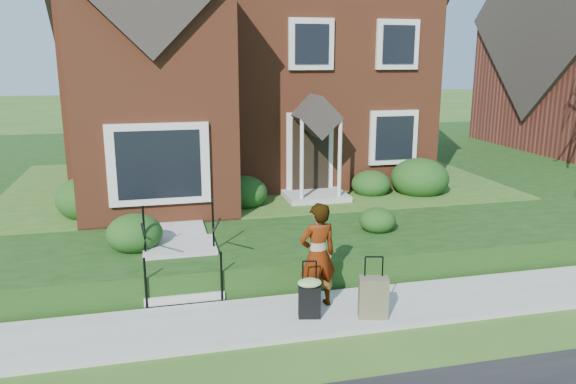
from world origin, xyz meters
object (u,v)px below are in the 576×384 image
object	(u,v)px
woman	(318,255)
suitcase_black	(309,296)
suitcase_olive	(373,297)
front_steps	(181,262)

from	to	relation	value
woman	suitcase_black	world-z (taller)	woman
woman	suitcase_olive	bearing A→B (deg)	131.54
suitcase_olive	suitcase_black	bearing A→B (deg)	-177.72
woman	suitcase_black	bearing A→B (deg)	49.24
woman	suitcase_black	xyz separation A→B (m)	(-0.25, -0.41, -0.54)
front_steps	woman	size ratio (longest dim) A/B	1.10
suitcase_black	suitcase_olive	xyz separation A→B (m)	(1.03, -0.24, -0.03)
front_steps	suitcase_olive	bearing A→B (deg)	-36.77
woman	suitcase_olive	size ratio (longest dim) A/B	1.77
front_steps	suitcase_black	size ratio (longest dim) A/B	2.07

